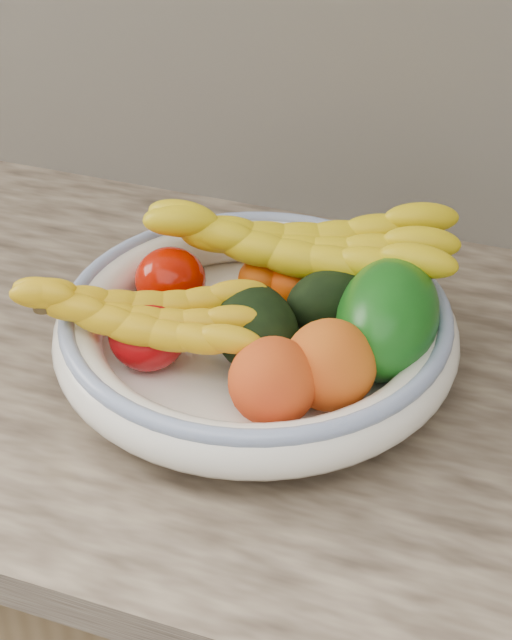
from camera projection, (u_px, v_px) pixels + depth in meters
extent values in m
cube|color=tan|center=(263.00, 373.00, 1.00)|extent=(2.44, 0.66, 0.04)
cube|color=beige|center=(356.00, 18.00, 1.08)|extent=(2.40, 0.02, 0.50)
cylinder|color=white|center=(256.00, 363.00, 0.97)|extent=(0.13, 0.13, 0.02)
cylinder|color=white|center=(256.00, 352.00, 0.96)|extent=(0.32, 0.32, 0.01)
torus|color=white|center=(256.00, 330.00, 0.95)|extent=(0.39, 0.39, 0.05)
torus|color=#36569A|center=(256.00, 311.00, 0.93)|extent=(0.37, 0.37, 0.02)
ellipsoid|color=#DD5404|center=(263.00, 280.00, 1.01)|extent=(0.06, 0.06, 0.05)
ellipsoid|color=#DF5B04|center=(325.00, 284.00, 1.00)|extent=(0.06, 0.06, 0.05)
ellipsoid|color=#FF5305|center=(293.00, 284.00, 1.00)|extent=(0.07, 0.07, 0.05)
ellipsoid|color=#AF0E00|center=(170.00, 280.00, 0.99)|extent=(0.08, 0.08, 0.07)
ellipsoid|color=#A4070B|center=(148.00, 335.00, 0.92)|extent=(0.08, 0.08, 0.07)
ellipsoid|color=black|center=(254.00, 328.00, 0.92)|extent=(0.13, 0.14, 0.08)
ellipsoid|color=black|center=(335.00, 302.00, 0.96)|extent=(0.12, 0.11, 0.07)
ellipsoid|color=#0E4F0F|center=(387.00, 318.00, 0.91)|extent=(0.14, 0.16, 0.13)
ellipsoid|color=orange|center=(273.00, 382.00, 0.85)|extent=(0.08, 0.08, 0.08)
ellipsoid|color=orange|center=(330.00, 365.00, 0.87)|extent=(0.11, 0.11, 0.08)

